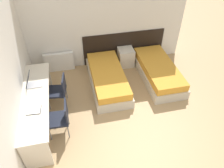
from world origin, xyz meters
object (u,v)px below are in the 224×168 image
laptop (32,83)px  bed_near_window (108,78)px  nightstand (126,57)px  chair_near_notebook (61,117)px  bed_near_door (158,71)px  chair_near_laptop (59,90)px

laptop → bed_near_window: bearing=14.7°
bed_near_window → nightstand: (0.72, 0.80, 0.05)m
chair_near_notebook → laptop: 1.05m
bed_near_window → bed_near_door: size_ratio=1.00×
bed_near_door → chair_near_laptop: 2.76m
nightstand → laptop: (-2.53, -1.29, 0.54)m
nightstand → chair_near_notebook: 2.92m
bed_near_window → laptop: laptop is taller
nightstand → chair_near_notebook: size_ratio=0.66×
nightstand → chair_near_notebook: chair_near_notebook is taller
chair_near_laptop → bed_near_window: bearing=27.8°
bed_near_door → laptop: 3.34m
bed_near_window → bed_near_door: 1.44m
bed_near_window → chair_near_laptop: (-1.27, -0.45, 0.24)m
bed_near_door → chair_near_laptop: (-2.72, -0.45, 0.24)m
bed_near_window → chair_near_notebook: 1.85m
chair_near_notebook → laptop: size_ratio=2.28×
chair_near_notebook → bed_near_window: bearing=49.0°
bed_near_window → chair_near_notebook: bearing=-133.9°
laptop → chair_near_laptop: bearing=3.8°
bed_near_door → laptop: (-3.25, -0.49, 0.59)m
nightstand → laptop: laptop is taller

